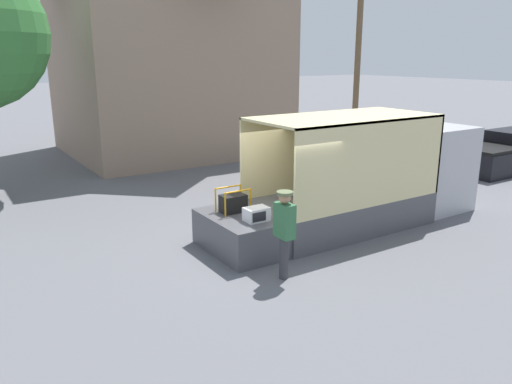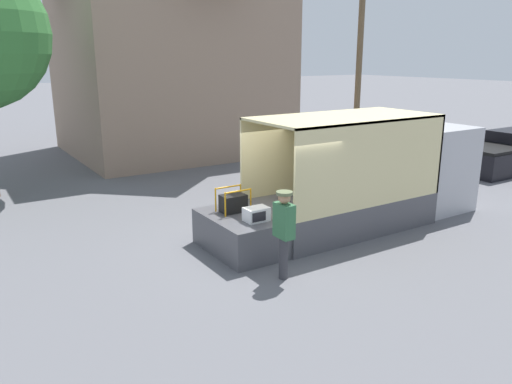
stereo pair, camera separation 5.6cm
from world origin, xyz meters
TOP-DOWN VIEW (x-y plane):
  - ground_plane at (0.00, 0.00)m, footprint 160.00×160.00m
  - box_truck at (3.89, -0.00)m, footprint 6.57×2.23m
  - tailgate_deck at (-0.68, 0.00)m, footprint 1.36×2.12m
  - microwave at (-0.56, -0.51)m, footprint 0.52×0.37m
  - portable_generator at (-0.63, 0.34)m, footprint 0.70×0.48m
  - worker_person at (-0.72, -1.73)m, footprint 0.32×0.44m
  - pickup_truck_black at (12.63, 1.59)m, footprint 5.41×1.97m
  - house_backdrop at (3.06, 12.43)m, footprint 9.16×8.40m
  - utility_pole at (10.83, 8.46)m, footprint 1.80×0.28m

SIDE VIEW (x-z plane):
  - ground_plane at x=0.00m, z-range 0.00..0.00m
  - tailgate_deck at x=-0.68m, z-range 0.00..0.83m
  - pickup_truck_black at x=12.63m, z-range -0.12..1.34m
  - box_truck at x=3.89m, z-range -0.48..2.39m
  - microwave at x=-0.56m, z-range 0.83..1.13m
  - portable_generator at x=-0.63m, z-range 0.76..1.32m
  - worker_person at x=-0.72m, z-range 0.21..2.00m
  - utility_pole at x=10.83m, z-range 0.16..8.32m
  - house_backdrop at x=3.06m, z-range 0.09..9.72m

